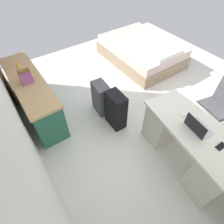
# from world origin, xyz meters

# --- Properties ---
(ground_plane) EXTENTS (5.55, 5.55, 0.00)m
(ground_plane) POSITION_xyz_m (0.00, 0.00, 0.00)
(ground_plane) COLOR silver
(desk) EXTENTS (1.52, 0.85, 0.74)m
(desk) POSITION_xyz_m (-1.31, 0.26, 0.39)
(desk) COLOR silver
(desk) RESTS_ON ground_plane
(office_chair) EXTENTS (0.55, 0.55, 0.94)m
(office_chair) POSITION_xyz_m (-1.13, -0.54, 0.42)
(office_chair) COLOR black
(office_chair) RESTS_ON ground_plane
(credenza) EXTENTS (1.80, 0.48, 0.75)m
(credenza) POSITION_xyz_m (0.91, 1.72, 0.37)
(credenza) COLOR #28664C
(credenza) RESTS_ON ground_plane
(bed) EXTENTS (1.91, 1.41, 0.58)m
(bed) POSITION_xyz_m (1.15, -1.02, 0.24)
(bed) COLOR gray
(bed) RESTS_ON ground_plane
(suitcase_black) EXTENTS (0.37, 0.23, 0.68)m
(suitcase_black) POSITION_xyz_m (-0.16, 0.70, 0.34)
(suitcase_black) COLOR black
(suitcase_black) RESTS_ON ground_plane
(suitcase_spare_grey) EXTENTS (0.38, 0.25, 0.61)m
(suitcase_spare_grey) POSITION_xyz_m (0.25, 0.73, 0.31)
(suitcase_spare_grey) COLOR #4C4C51
(suitcase_spare_grey) RESTS_ON ground_plane
(laptop) EXTENTS (0.34, 0.26, 0.21)m
(laptop) POSITION_xyz_m (-1.30, 0.29, 0.79)
(laptop) COLOR #B7B7BC
(laptop) RESTS_ON desk
(computer_mouse) EXTENTS (0.07, 0.11, 0.03)m
(computer_mouse) POSITION_xyz_m (-1.05, 0.21, 0.75)
(computer_mouse) COLOR white
(computer_mouse) RESTS_ON desk
(cell_phone_near_laptop) EXTENTS (0.07, 0.14, 0.01)m
(cell_phone_near_laptop) POSITION_xyz_m (-1.62, 0.26, 0.74)
(cell_phone_near_laptop) COLOR black
(cell_phone_near_laptop) RESTS_ON desk
(book_row) EXTENTS (0.16, 0.17, 0.24)m
(book_row) POSITION_xyz_m (0.85, 1.72, 0.85)
(book_row) COLOR #9C4F92
(book_row) RESTS_ON credenza
(figurine_small) EXTENTS (0.08, 0.08, 0.11)m
(figurine_small) POSITION_xyz_m (1.33, 1.72, 0.80)
(figurine_small) COLOR gold
(figurine_small) RESTS_ON credenza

